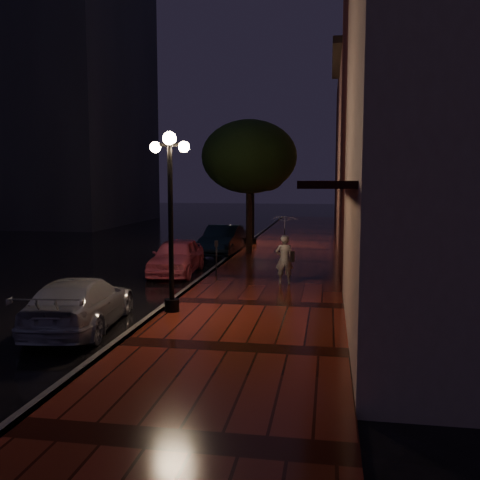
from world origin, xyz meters
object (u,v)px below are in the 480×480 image
Objects in this scene: silver_car at (80,303)px; parking_meter at (216,254)px; pink_car at (177,256)px; street_tree at (249,159)px; streetlamp_far at (253,195)px; navy_car at (223,240)px; woman_with_umbrella at (285,239)px; streetlamp_near at (171,211)px.

parking_meter is (1.75, 6.42, 0.27)m from silver_car.
parking_meter reaches higher than pink_car.
street_tree is at bearing 68.95° from parking_meter.
streetlamp_far is 0.74× the size of street_tree.
silver_car is at bearing -93.95° from pink_car.
silver_car is at bearing -91.64° from navy_car.
silver_car is (-0.13, -7.22, -0.05)m from pink_car.
street_tree is 4.97× the size of parking_meter.
parking_meter is at bearing -30.44° from woman_with_umbrella.
street_tree reaches higher than woman_with_umbrella.
streetlamp_far is at bearing 73.99° from navy_car.
street_tree reaches higher than streetlamp_near.
streetlamp_near is at bearing 53.67° from woman_with_umbrella.
silver_car is (-1.72, -15.33, -2.01)m from streetlamp_far.
woman_with_umbrella is (2.14, -7.03, -2.69)m from street_tree.
streetlamp_far is at bearing 76.04° from pink_car.
streetlamp_near is 14.00m from streetlamp_far.
street_tree reaches higher than parking_meter.
navy_car is (-0.95, 11.06, -1.94)m from streetlamp_near.
pink_car is (-1.59, 5.89, -1.96)m from streetlamp_near.
navy_car is 6.06m from parking_meter.
parking_meter is at bearing -112.59° from silver_car.
streetlamp_far reaches higher than navy_car.
woman_with_umbrella is at bearing -135.26° from silver_car.
streetlamp_far is at bearing -81.66° from woman_with_umbrella.
streetlamp_near is at bearing -90.00° from streetlamp_far.
streetlamp_far is 3.44m from street_tree.
pink_car is 7.23m from silver_car.
streetlamp_near is 0.74× the size of street_tree.
woman_with_umbrella is 1.82× the size of parking_meter.
street_tree is 13.01m from silver_car.
parking_meter is (-0.23, -5.91, -3.39)m from street_tree.
silver_car is at bearing -142.25° from streetlamp_near.
streetlamp_far is at bearing -103.76° from silver_car.
pink_car is 0.93× the size of navy_car.
streetlamp_far is 3.64m from navy_car.
woman_with_umbrella reaches higher than navy_car.
street_tree is at bearing 88.65° from streetlamp_near.
silver_car is (-0.77, -12.40, -0.07)m from navy_car.
streetlamp_near is 3.69× the size of parking_meter.
streetlamp_near is 11.12m from street_tree.
woman_with_umbrella reaches higher than pink_car.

